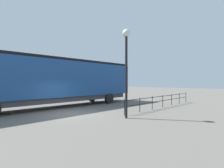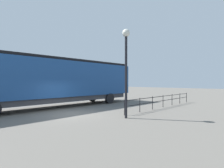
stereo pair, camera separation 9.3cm
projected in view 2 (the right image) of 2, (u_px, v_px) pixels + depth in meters
name	position (u px, v px, depth m)	size (l,w,h in m)	color
ground_plane	(71.00, 114.00, 12.65)	(120.00, 120.00, 0.00)	#666059
locomotive	(62.00, 80.00, 16.23)	(3.16, 16.52, 4.37)	navy
lamp_post	(126.00, 56.00, 11.06)	(0.49, 0.49, 5.60)	black
platform_fence	(163.00, 99.00, 15.88)	(0.05, 10.81, 1.09)	black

